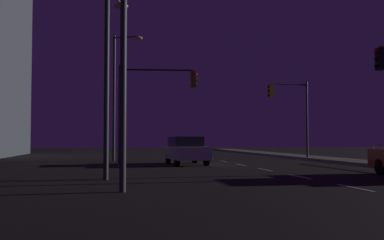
% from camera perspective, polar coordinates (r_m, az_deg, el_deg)
% --- Properties ---
extents(ground_plane, '(112.00, 112.00, 0.00)m').
position_cam_1_polar(ground_plane, '(21.93, 8.74, -6.14)').
color(ground_plane, black).
rests_on(ground_plane, ground).
extents(lane_markings_center, '(0.14, 50.00, 0.01)m').
position_cam_1_polar(lane_markings_center, '(25.27, 6.20, -5.65)').
color(lane_markings_center, silver).
rests_on(lane_markings_center, ground).
extents(lane_edge_line, '(0.14, 53.00, 0.01)m').
position_cam_1_polar(lane_edge_line, '(28.87, 16.98, -5.15)').
color(lane_edge_line, silver).
rests_on(lane_edge_line, ground).
extents(car_oncoming, '(2.04, 4.49, 1.57)m').
position_cam_1_polar(car_oncoming, '(25.52, -0.76, -3.80)').
color(car_oncoming, silver).
rests_on(car_oncoming, ground).
extents(traffic_light_overhead_east, '(3.15, 0.58, 5.44)m').
position_cam_1_polar(traffic_light_overhead_east, '(32.81, 12.31, 1.99)').
color(traffic_light_overhead_east, '#38383D').
rests_on(traffic_light_overhead_east, sidewalk_right).
extents(traffic_light_mid_right, '(4.53, 0.64, 5.67)m').
position_cam_1_polar(traffic_light_mid_right, '(26.10, -4.92, 3.28)').
color(traffic_light_mid_right, '#4C4C51').
rests_on(traffic_light_mid_right, ground).
extents(street_lamp_far_end, '(1.92, 0.90, 8.33)m').
position_cam_1_polar(street_lamp_far_end, '(30.33, -9.30, 4.23)').
color(street_lamp_far_end, '#38383D').
rests_on(street_lamp_far_end, ground).
extents(street_lamp_across_street, '(0.88, 1.98, 6.95)m').
position_cam_1_polar(street_lamp_across_street, '(16.75, -10.34, 7.18)').
color(street_lamp_across_street, '#38383D').
rests_on(street_lamp_across_street, ground).
extents(street_lamp_median, '(1.20, 1.26, 7.83)m').
position_cam_1_polar(street_lamp_median, '(12.62, -9.28, 12.32)').
color(street_lamp_median, '#38383D').
rests_on(street_lamp_median, ground).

